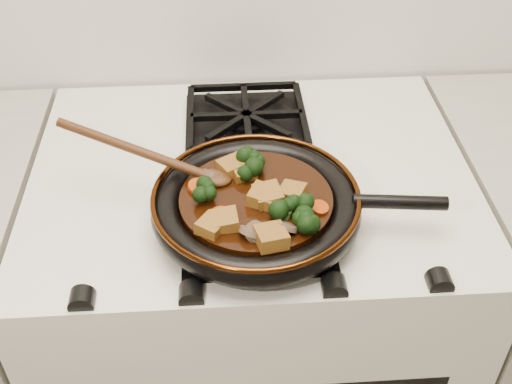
{
  "coord_description": "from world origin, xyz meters",
  "views": [
    {
      "loc": [
        -0.05,
        0.82,
        1.59
      ],
      "look_at": [
        -0.0,
        1.55,
        0.97
      ],
      "focal_mm": 45.0,
      "sensor_mm": 36.0,
      "label": 1
    }
  ],
  "objects": [
    {
      "name": "broccoli_floret_3",
      "position": [
        -0.0,
        1.6,
        0.97
      ],
      "size": [
        0.07,
        0.07,
        0.06
      ],
      "primitive_type": null,
      "rotation": [
        0.12,
        0.05,
        0.1
      ],
      "color": "black",
      "rests_on": "braising_sauce"
    },
    {
      "name": "broccoli_floret_2",
      "position": [
        0.06,
        1.52,
        0.97
      ],
      "size": [
        0.07,
        0.08,
        0.07
      ],
      "primitive_type": null,
      "rotation": [
        0.19,
        0.07,
        0.3
      ],
      "color": "black",
      "rests_on": "braising_sauce"
    },
    {
      "name": "tofu_cube_7",
      "position": [
        0.02,
        1.54,
        0.97
      ],
      "size": [
        0.05,
        0.05,
        0.03
      ],
      "primitive_type": "cube",
      "rotation": [
        -0.07,
        -0.03,
        1.77
      ],
      "color": "brown",
      "rests_on": "braising_sauce"
    },
    {
      "name": "mushroom_slice_1",
      "position": [
        -0.01,
        1.47,
        0.97
      ],
      "size": [
        0.04,
        0.05,
        0.03
      ],
      "primitive_type": "cylinder",
      "rotation": [
        0.7,
        0.0,
        0.96
      ],
      "color": "brown",
      "rests_on": "braising_sauce"
    },
    {
      "name": "carrot_coin_0",
      "position": [
        0.09,
        1.51,
        0.96
      ],
      "size": [
        0.03,
        0.03,
        0.01
      ],
      "primitive_type": "cylinder",
      "rotation": [
        0.18,
        0.14,
        0.0
      ],
      "color": "#AA3304",
      "rests_on": "braising_sauce"
    },
    {
      "name": "skillet",
      "position": [
        0.0,
        1.55,
        0.94
      ],
      "size": [
        0.45,
        0.32,
        0.05
      ],
      "rotation": [
        0.0,
        0.0,
        -0.11
      ],
      "color": "black",
      "rests_on": "burner_grate_front"
    },
    {
      "name": "stove",
      "position": [
        0.0,
        1.69,
        0.45
      ],
      "size": [
        0.76,
        0.6,
        0.9
      ],
      "primitive_type": "cube",
      "color": "white",
      "rests_on": "ground"
    },
    {
      "name": "tofu_cube_2",
      "position": [
        -0.03,
        1.62,
        0.97
      ],
      "size": [
        0.05,
        0.05,
        0.02
      ],
      "primitive_type": "cube",
      "rotation": [
        -0.03,
        0.03,
        2.09
      ],
      "color": "brown",
      "rests_on": "braising_sauce"
    },
    {
      "name": "tofu_cube_1",
      "position": [
        -0.02,
        1.63,
        0.97
      ],
      "size": [
        0.05,
        0.05,
        0.02
      ],
      "primitive_type": "cube",
      "rotation": [
        0.06,
        -0.06,
        0.42
      ],
      "color": "brown",
      "rests_on": "braising_sauce"
    },
    {
      "name": "tofu_cube_3",
      "position": [
        -0.07,
        1.48,
        0.97
      ],
      "size": [
        0.05,
        0.05,
        0.02
      ],
      "primitive_type": "cube",
      "rotation": [
        0.06,
        -0.06,
        2.56
      ],
      "color": "brown",
      "rests_on": "braising_sauce"
    },
    {
      "name": "tofu_cube_8",
      "position": [
        0.01,
        1.45,
        0.97
      ],
      "size": [
        0.05,
        0.05,
        0.03
      ],
      "primitive_type": "cube",
      "rotation": [
        -0.07,
        0.06,
        0.25
      ],
      "color": "brown",
      "rests_on": "braising_sauce"
    },
    {
      "name": "tofu_cube_4",
      "position": [
        -0.05,
        1.49,
        0.97
      ],
      "size": [
        0.04,
        0.04,
        0.03
      ],
      "primitive_type": "cube",
      "rotation": [
        0.03,
        -0.12,
        0.09
      ],
      "color": "brown",
      "rests_on": "braising_sauce"
    },
    {
      "name": "mushroom_slice_3",
      "position": [
        -0.06,
        1.6,
        0.97
      ],
      "size": [
        0.04,
        0.04,
        0.03
      ],
      "primitive_type": "cylinder",
      "rotation": [
        0.66,
        0.0,
        2.64
      ],
      "color": "brown",
      "rests_on": "braising_sauce"
    },
    {
      "name": "tofu_cube_6",
      "position": [
        -0.02,
        1.6,
        0.97
      ],
      "size": [
        0.05,
        0.05,
        0.02
      ],
      "primitive_type": "cube",
      "rotation": [
        0.09,
        0.04,
        0.3
      ],
      "color": "brown",
      "rests_on": "braising_sauce"
    },
    {
      "name": "burner_grate_back",
      "position": [
        0.0,
        1.83,
        0.91
      ],
      "size": [
        0.23,
        0.23,
        0.03
      ],
      "primitive_type": null,
      "color": "black",
      "rests_on": "stove"
    },
    {
      "name": "mushroom_slice_0",
      "position": [
        -0.01,
        1.47,
        0.97
      ],
      "size": [
        0.05,
        0.05,
        0.03
      ],
      "primitive_type": "cylinder",
      "rotation": [
        0.65,
        0.0,
        2.49
      ],
      "color": "brown",
      "rests_on": "braising_sauce"
    },
    {
      "name": "broccoli_floret_0",
      "position": [
        -0.07,
        1.55,
        0.97
      ],
      "size": [
        0.07,
        0.06,
        0.06
      ],
      "primitive_type": null,
      "rotation": [
        -0.16,
        0.01,
        1.42
      ],
      "color": "black",
      "rests_on": "braising_sauce"
    },
    {
      "name": "broccoli_floret_4",
      "position": [
        0.04,
        1.5,
        0.97
      ],
      "size": [
        0.08,
        0.07,
        0.07
      ],
      "primitive_type": null,
      "rotation": [
        0.23,
        0.1,
        1.35
      ],
      "color": "black",
      "rests_on": "braising_sauce"
    },
    {
      "name": "tofu_cube_0",
      "position": [
        0.01,
        1.54,
        0.97
      ],
      "size": [
        0.06,
        0.06,
        0.03
      ],
      "primitive_type": "cube",
      "rotation": [
        0.01,
        -0.11,
        2.7
      ],
      "color": "brown",
      "rests_on": "braising_sauce"
    },
    {
      "name": "broccoli_floret_5",
      "position": [
        0.06,
        1.47,
        0.97
      ],
      "size": [
        0.08,
        0.08,
        0.06
      ],
      "primitive_type": null,
      "rotation": [
        0.08,
        -0.12,
        2.84
      ],
      "color": "black",
      "rests_on": "braising_sauce"
    },
    {
      "name": "wooden_spoon",
      "position": [
        -0.13,
        1.62,
        0.98
      ],
      "size": [
        0.16,
        0.08,
        0.26
      ],
      "rotation": [
        0.0,
        0.0,
        2.83
      ],
      "color": "#41210E",
      "rests_on": "braising_sauce"
    },
    {
      "name": "carrot_coin_1",
      "position": [
        -0.09,
        1.57,
        0.96
      ],
      "size": [
        0.03,
        0.03,
        0.02
      ],
      "primitive_type": "cylinder",
      "rotation": [
        0.21,
        0.24,
        0.0
      ],
      "color": "#AA3304",
      "rests_on": "braising_sauce"
    },
    {
      "name": "broccoli_floret_1",
      "position": [
        -0.0,
        1.62,
        0.97
      ],
      "size": [
        0.08,
        0.07,
        0.07
      ],
      "primitive_type": null,
      "rotation": [
        -0.14,
        -0.22,
        0.32
      ],
      "color": "black",
      "rests_on": "braising_sauce"
    },
    {
      "name": "carrot_coin_3",
      "position": [
        -0.05,
        1.51,
        0.96
      ],
      "size": [
        0.03,
        0.03,
        0.01
      ],
      "primitive_type": "cylinder",
      "rotation": [
        0.02,
        0.07,
        0.0
      ],
      "color": "#AA3304",
      "rests_on": "braising_sauce"
    },
    {
      "name": "carrot_coin_2",
      "position": [
        0.02,
        1.54,
        0.96
      ],
      "size": [
        0.03,
        0.03,
        0.02
      ],
      "primitive_type": "cylinder",
      "rotation": [
        0.29,
        0.0,
        0.0
      ],
      "color": "#AA3304",
      "rests_on": "braising_sauce"
    },
    {
      "name": "tofu_cube_5",
      "position": [
        0.05,
        1.55,
        0.97
      ],
      "size": [
        0.05,
        0.05,
        0.02
      ],
      "primitive_type": "cube",
      "rotation": [
        -0.1,
        0.01,
        1.1
      ],
      "color": "brown",
      "rests_on": "braising_sauce"
    },
    {
      "name": "braising_sauce",
      "position": [
        -0.0,
        1.55,
        0.95
      ],
      "size": [
        0.23,
        0.23,
        0.02
      ],
      "primitive_type": "cylinder",
      "color": "black",
      "rests_on": "skillet"
    },
    {
      "name": "burner_grate_front",
      "position": [
        0.0,
        1.55,
        0.91
      ],
      "size": [
        0.23,
        0.23,
        0.03
      ],
      "primitive_type": null,
      "color": "black",
      "rests_on": "stove"
    },
    {
      "name": "mushroom_slice_2",
      "position": [
        0.04,
        1.48,
        0.97
      ],
      "size": [
        0.05,
        0.05,
        0.03
      ],
      "primitive_type": "cylinder",
      "rotation": [
        0.62,
        0.0,
        2.56
      ],
      "color": "brown",
      "rests_on": "braising_sauce"
    }
  ]
}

